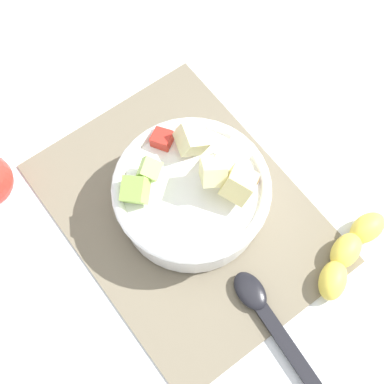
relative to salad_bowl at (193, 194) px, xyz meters
name	(u,v)px	position (x,y,z in m)	size (l,w,h in m)	color
ground_plane	(185,213)	(0.00, 0.01, -0.05)	(2.40, 2.40, 0.00)	silver
placemat	(185,212)	(0.00, 0.01, -0.04)	(0.41, 0.31, 0.01)	#756B56
salad_bowl	(193,194)	(0.00, 0.00, 0.00)	(0.21, 0.21, 0.12)	white
serving_spoon	(270,320)	(-0.19, 0.02, -0.04)	(0.22, 0.04, 0.01)	black
banana_whole	(349,253)	(-0.18, -0.12, -0.03)	(0.07, 0.15, 0.04)	yellow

